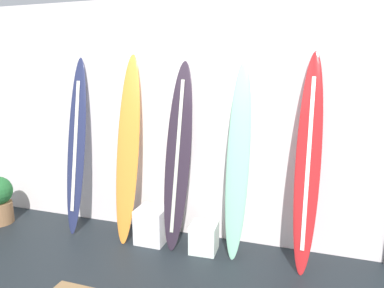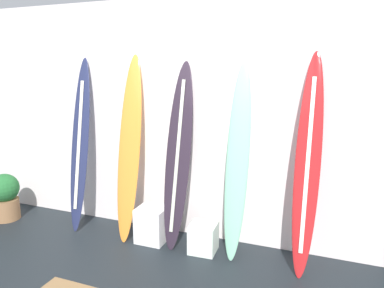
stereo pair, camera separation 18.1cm
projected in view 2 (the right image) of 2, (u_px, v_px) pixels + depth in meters
ground at (138, 288)px, 3.33m from camera, size 8.00×8.00×0.04m
wall_back at (188, 121)px, 4.21m from camera, size 7.20×0.20×2.80m
surfboard_navy at (80, 146)px, 4.41m from camera, size 0.26×0.50×2.15m
surfboard_sunset at (129, 148)px, 4.14m from camera, size 0.30×0.54×2.18m
surfboard_charcoal at (178, 157)px, 3.95m from camera, size 0.32×0.50×2.10m
surfboard_seafoam at (237, 163)px, 3.72m from camera, size 0.25×0.48×2.09m
surfboard_crimson at (308, 167)px, 3.43m from camera, size 0.24×0.53×2.18m
display_block_left at (153, 224)px, 4.17m from camera, size 0.34×0.34×0.42m
display_block_center at (203, 238)px, 3.93m from camera, size 0.30×0.30×0.32m
potted_plant at (5, 196)px, 4.74m from camera, size 0.38×0.38×0.63m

